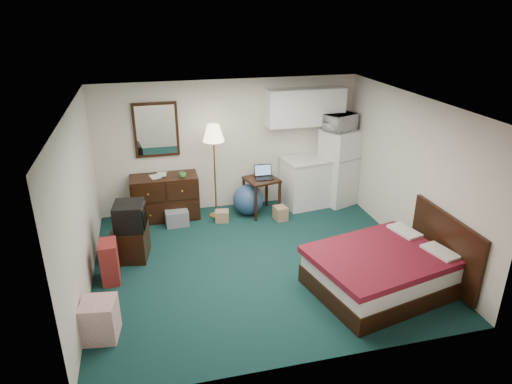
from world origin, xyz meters
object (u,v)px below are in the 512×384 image
object	(u,v)px
dresser	(165,197)
tv_stand	(131,243)
fridge	(339,167)
suitcase	(109,262)
desk	(261,196)
bed	(380,272)
floor_lamp	(215,172)
kitchen_counter	(306,183)

from	to	relation	value
dresser	tv_stand	world-z (taller)	dresser
fridge	suitcase	world-z (taller)	fridge
desk	bed	bearing A→B (deg)	-84.91
desk	suitcase	xyz separation A→B (m)	(-2.72, -1.71, -0.04)
fridge	floor_lamp	bearing A→B (deg)	161.58
fridge	dresser	bearing A→B (deg)	158.62
fridge	bed	distance (m)	3.12
kitchen_counter	tv_stand	distance (m)	3.64
floor_lamp	tv_stand	bearing A→B (deg)	-142.67
floor_lamp	suitcase	size ratio (longest dim) A/B	2.82
dresser	kitchen_counter	bearing A→B (deg)	-1.22
desk	bed	distance (m)	3.03
dresser	fridge	world-z (taller)	fridge
bed	kitchen_counter	bearing A→B (deg)	77.50
desk	dresser	bearing A→B (deg)	158.22
kitchen_counter	tv_stand	size ratio (longest dim) A/B	1.66
desk	tv_stand	world-z (taller)	desk
dresser	bed	distance (m)	4.17
floor_lamp	kitchen_counter	size ratio (longest dim) A/B	1.89
desk	kitchen_counter	world-z (taller)	kitchen_counter
desk	bed	xyz separation A→B (m)	(0.98, -2.86, -0.07)
tv_stand	suitcase	world-z (taller)	suitcase
tv_stand	suitcase	bearing A→B (deg)	-105.25
floor_lamp	tv_stand	distance (m)	2.07
kitchen_counter	suitcase	world-z (taller)	kitchen_counter
kitchen_counter	suitcase	distance (m)	4.15
desk	kitchen_counter	distance (m)	0.99
floor_lamp	tv_stand	size ratio (longest dim) A/B	3.13
dresser	floor_lamp	size ratio (longest dim) A/B	0.69
dresser	desk	distance (m)	1.81
suitcase	desk	bearing A→B (deg)	30.83
floor_lamp	dresser	bearing A→B (deg)	170.47
dresser	desk	xyz separation A→B (m)	(1.79, -0.25, -0.06)
kitchen_counter	suitcase	size ratio (longest dim) A/B	1.49
floor_lamp	bed	distance (m)	3.54
bed	suitcase	distance (m)	3.87
desk	bed	world-z (taller)	desk
fridge	tv_stand	xyz separation A→B (m)	(-4.06, -1.25, -0.50)
floor_lamp	desk	distance (m)	1.02
kitchen_counter	bed	world-z (taller)	kitchen_counter
dresser	tv_stand	bearing A→B (deg)	-114.99
dresser	desk	world-z (taller)	dresser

